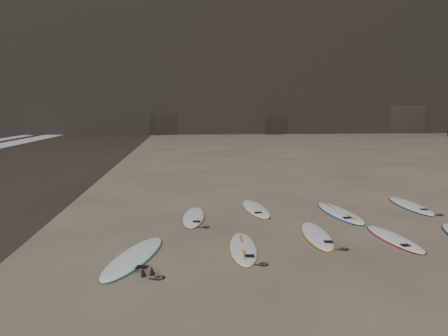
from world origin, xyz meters
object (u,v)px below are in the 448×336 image
object	(u,v)px
surfboard_1	(243,248)
surfboard_3	(394,238)
surfboard_6	(256,208)
surfboard_8	(410,205)
surfboard_7	(340,212)
surfboard_5	(194,217)
surfboard_0	(134,256)
surfboard_2	(317,235)

from	to	relation	value
surfboard_1	surfboard_3	distance (m)	3.63
surfboard_3	surfboard_6	xyz separation A→B (m)	(-2.70, 3.36, 0.00)
surfboard_8	surfboard_7	bearing A→B (deg)	-161.80
surfboard_5	surfboard_1	bearing A→B (deg)	-65.72
surfboard_0	surfboard_7	distance (m)	6.47
surfboard_2	surfboard_7	size ratio (longest dim) A/B	0.87
surfboard_2	surfboard_8	world-z (taller)	surfboard_8
surfboard_0	surfboard_5	xyz separation A→B (m)	(1.30, 3.25, -0.01)
surfboard_3	surfboard_7	world-z (taller)	surfboard_7
surfboard_1	surfboard_6	bearing A→B (deg)	80.71
surfboard_5	surfboard_8	distance (m)	6.85
surfboard_2	surfboard_6	distance (m)	3.10
surfboard_3	surfboard_7	size ratio (longest dim) A/B	0.82
surfboard_3	surfboard_5	world-z (taller)	surfboard_5
surfboard_7	surfboard_1	bearing A→B (deg)	-142.44
surfboard_8	surfboard_5	bearing A→B (deg)	-171.09
surfboard_0	surfboard_2	distance (m)	4.35
surfboard_1	surfboard_3	xyz separation A→B (m)	(3.61, 0.37, -0.00)
surfboard_7	surfboard_8	world-z (taller)	surfboard_7
surfboard_5	surfboard_8	xyz separation A→B (m)	(6.81, 0.81, 0.00)
surfboard_0	surfboard_6	xyz separation A→B (m)	(3.21, 4.11, -0.00)
surfboard_2	surfboard_6	bearing A→B (deg)	113.90
surfboard_1	surfboard_2	xyz separation A→B (m)	(1.89, 0.79, 0.00)
surfboard_1	surfboard_8	bearing A→B (deg)	36.82
surfboard_0	surfboard_1	bearing A→B (deg)	26.28
surfboard_0	surfboard_3	bearing A→B (deg)	24.06
surfboard_0	surfboard_6	distance (m)	5.22
surfboard_6	surfboard_2	bearing A→B (deg)	-75.48
surfboard_1	surfboard_5	world-z (taller)	surfboard_5
surfboard_2	surfboard_3	size ratio (longest dim) A/B	1.05
surfboard_6	surfboard_0	bearing A→B (deg)	-131.86
surfboard_7	surfboard_0	bearing A→B (deg)	-153.65
surfboard_1	surfboard_6	distance (m)	3.84
surfboard_2	surfboard_3	xyz separation A→B (m)	(1.72, -0.43, -0.00)
surfboard_1	surfboard_8	world-z (taller)	surfboard_8
surfboard_6	surfboard_1	bearing A→B (deg)	-107.64
surfboard_0	surfboard_7	size ratio (longest dim) A/B	1.00
surfboard_3	surfboard_6	bearing A→B (deg)	124.37
surfboard_3	surfboard_5	xyz separation A→B (m)	(-4.61, 2.51, 0.00)
surfboard_3	surfboard_0	bearing A→B (deg)	-177.14
surfboard_2	surfboard_5	world-z (taller)	same
surfboard_3	surfboard_5	bearing A→B (deg)	147.12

